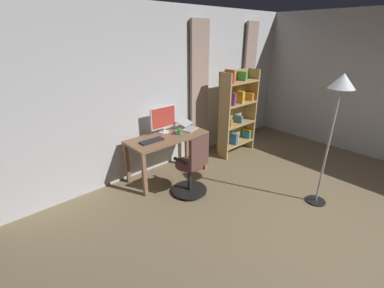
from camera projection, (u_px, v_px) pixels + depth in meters
The scene contains 13 objects.
ground_plane at pixel (336, 244), 3.14m from camera, with size 8.18×8.18×0.00m, color #806D4E.
back_room_partition at pixel (174, 89), 4.74m from camera, with size 6.22×0.10×2.82m, color silver.
curtain_left_panel at pixel (248, 83), 5.99m from camera, with size 0.37×0.06×2.61m, color tan.
curtain_right_panel at pixel (199, 92), 5.04m from camera, with size 0.43×0.06×2.61m, color tan.
desk at pixel (168, 142), 4.41m from camera, with size 1.39×0.61×0.76m.
office_chair at pixel (192, 168), 3.95m from camera, with size 0.56×0.56×1.01m.
computer_monitor at pixel (163, 118), 4.44m from camera, with size 0.51×0.18×0.47m.
computer_keyboard at pixel (152, 141), 4.14m from camera, with size 0.40×0.15×0.02m, color #232328.
laptop at pixel (188, 127), 4.66m from camera, with size 0.38×0.39×0.16m.
computer_mouse at pixel (177, 131), 4.54m from camera, with size 0.06×0.10×0.04m, color white.
mug_tea at pixel (179, 132), 4.42m from camera, with size 0.12×0.08×0.10m.
bookshelf at pixel (235, 112), 5.27m from camera, with size 0.89×0.30×1.75m.
floor_lamp at pixel (339, 97), 3.29m from camera, with size 0.32×0.32×1.91m.
Camera 1 is at (2.91, 0.62, 2.36)m, focal length 24.10 mm.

